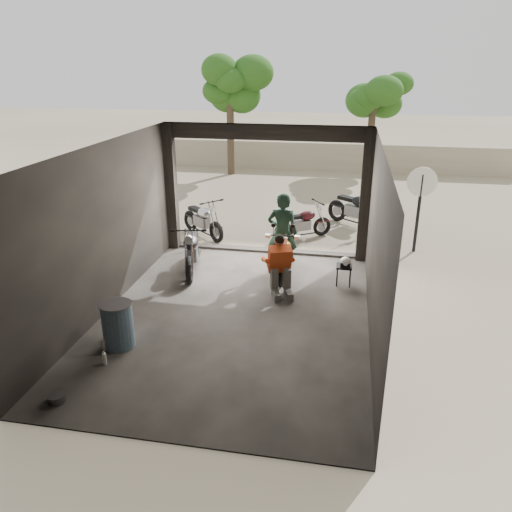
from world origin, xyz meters
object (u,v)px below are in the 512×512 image
(rider, at_px, (282,233))
(oil_drum, at_px, (118,326))
(left_bike, at_px, (192,247))
(sign_post, at_px, (420,196))
(outside_bike_c, at_px, (357,206))
(outside_bike_b, at_px, (303,221))
(stool, at_px, (344,269))
(main_bike, at_px, (285,251))
(helmet, at_px, (346,262))
(mechanic, at_px, (281,268))
(outside_bike_a, at_px, (203,217))

(rider, bearing_deg, oil_drum, 60.53)
(left_bike, distance_m, sign_post, 5.74)
(outside_bike_c, relative_size, oil_drum, 2.26)
(outside_bike_c, distance_m, oil_drum, 8.46)
(outside_bike_b, height_order, outside_bike_c, outside_bike_c)
(outside_bike_b, bearing_deg, oil_drum, 124.79)
(outside_bike_b, xyz_separation_m, stool, (1.16, -2.91, -0.11))
(rider, distance_m, oil_drum, 4.42)
(main_bike, xyz_separation_m, oil_drum, (-2.36, -3.62, -0.16))
(helmet, height_order, sign_post, sign_post)
(main_bike, height_order, outside_bike_b, main_bike)
(rider, distance_m, mechanic, 1.26)
(outside_bike_b, distance_m, outside_bike_c, 1.94)
(sign_post, bearing_deg, main_bike, -159.62)
(outside_bike_c, bearing_deg, main_bike, -164.35)
(main_bike, xyz_separation_m, rider, (-0.08, 0.13, 0.38))
(helmet, bearing_deg, outside_bike_c, 72.07)
(left_bike, relative_size, helmet, 7.24)
(sign_post, bearing_deg, oil_drum, -146.98)
(rider, height_order, helmet, rider)
(outside_bike_c, height_order, sign_post, sign_post)
(stool, height_order, oil_drum, oil_drum)
(stool, bearing_deg, left_bike, 177.39)
(rider, bearing_deg, outside_bike_c, -112.52)
(mechanic, distance_m, stool, 1.48)
(helmet, relative_size, sign_post, 0.11)
(stool, bearing_deg, sign_post, 54.28)
(left_bike, relative_size, outside_bike_b, 1.18)
(stool, distance_m, oil_drum, 4.92)
(rider, bearing_deg, outside_bike_b, -94.30)
(mechanic, relative_size, helmet, 5.00)
(left_bike, bearing_deg, outside_bike_a, 87.72)
(outside_bike_b, bearing_deg, main_bike, 143.19)
(outside_bike_b, xyz_separation_m, mechanic, (-0.12, -3.61, 0.10))
(outside_bike_b, bearing_deg, mechanic, 145.30)
(rider, bearing_deg, main_bike, 123.38)
(left_bike, distance_m, outside_bike_c, 5.52)
(outside_bike_b, bearing_deg, sign_post, -132.36)
(left_bike, xyz_separation_m, sign_post, (5.20, 2.26, 0.86))
(oil_drum, bearing_deg, outside_bike_c, 62.00)
(oil_drum, height_order, sign_post, sign_post)
(helmet, bearing_deg, main_bike, 147.62)
(outside_bike_c, xyz_separation_m, oil_drum, (-3.97, -7.46, -0.21))
(outside_bike_a, height_order, rider, rider)
(outside_bike_a, distance_m, helmet, 4.73)
(left_bike, bearing_deg, outside_bike_b, 37.44)
(rider, relative_size, oil_drum, 2.33)
(outside_bike_b, bearing_deg, stool, 169.07)
(sign_post, bearing_deg, outside_bike_b, 157.31)
(left_bike, relative_size, outside_bike_a, 1.06)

